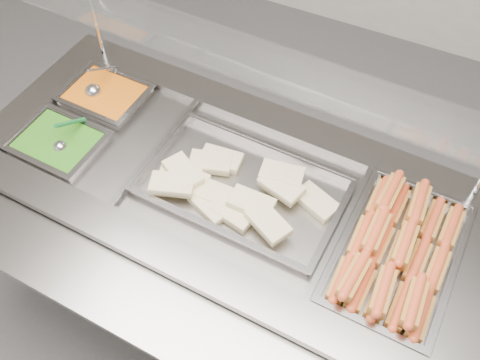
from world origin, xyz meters
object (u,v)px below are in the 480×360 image
at_px(pan_wraps, 242,189).
at_px(sneeze_guard, 258,62).
at_px(ladle, 94,91).
at_px(pan_hotdogs, 396,258).
at_px(serving_spoon, 62,143).
at_px(steam_counter, 230,244).

bearing_deg(pan_wraps, sneeze_guard, 103.49).
bearing_deg(ladle, sneeze_guard, 5.46).
bearing_deg(sneeze_guard, pan_hotdogs, -21.14).
xyz_separation_m(pan_wraps, serving_spoon, (-0.64, -0.12, 0.03)).
bearing_deg(sneeze_guard, pan_wraps, -76.51).
height_order(pan_wraps, ladle, ladle).
distance_m(sneeze_guard, pan_wraps, 0.43).
xyz_separation_m(steam_counter, pan_wraps, (0.06, -0.00, 0.40)).
distance_m(pan_wraps, ladle, 0.71).
relative_size(pan_wraps, serving_spoon, 3.86).
height_order(steam_counter, pan_wraps, pan_wraps).
bearing_deg(serving_spoon, pan_hotdogs, 5.03).
distance_m(pan_hotdogs, serving_spoon, 1.18).
bearing_deg(serving_spoon, sneeze_guard, 29.07).
distance_m(steam_counter, pan_wraps, 0.40).
xyz_separation_m(steam_counter, serving_spoon, (-0.58, -0.12, 0.43)).
xyz_separation_m(pan_hotdogs, pan_wraps, (-0.53, 0.02, 0.01)).
xyz_separation_m(steam_counter, ladle, (-0.64, 0.14, 0.43)).
bearing_deg(serving_spoon, ladle, 102.15).
bearing_deg(ladle, serving_spoon, -77.85).
xyz_separation_m(sneeze_guard, serving_spoon, (-0.59, -0.33, -0.33)).
bearing_deg(pan_wraps, serving_spoon, -169.34).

